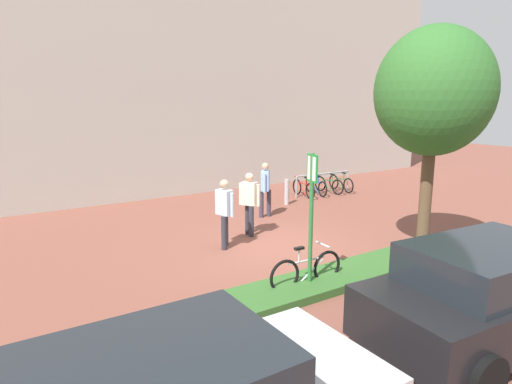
# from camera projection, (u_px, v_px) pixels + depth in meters

# --- Properties ---
(ground_plane) EXTENTS (60.00, 60.00, 0.00)m
(ground_plane) POSITION_uv_depth(u_px,v_px,m) (278.00, 245.00, 11.24)
(ground_plane) COLOR brown
(building_facade) EXTENTS (28.00, 1.20, 10.00)m
(building_facade) POSITION_uv_depth(u_px,v_px,m) (161.00, 62.00, 16.42)
(building_facade) COLOR #B2ADA3
(building_facade) RESTS_ON ground
(planter_strip) EXTENTS (7.00, 1.10, 0.16)m
(planter_strip) POSITION_uv_depth(u_px,v_px,m) (338.00, 277.00, 9.01)
(planter_strip) COLOR #336028
(planter_strip) RESTS_ON ground
(tree_sidewalk) EXTENTS (2.58, 2.58, 5.21)m
(tree_sidewalk) POSITION_uv_depth(u_px,v_px,m) (434.00, 93.00, 9.71)
(tree_sidewalk) COLOR brown
(tree_sidewalk) RESTS_ON ground
(parking_sign_post) EXTENTS (0.10, 0.36, 2.65)m
(parking_sign_post) POSITION_uv_depth(u_px,v_px,m) (311.00, 203.00, 8.28)
(parking_sign_post) COLOR #2D7238
(parking_sign_post) RESTS_ON ground
(bike_at_sign) EXTENTS (1.68, 0.42, 0.86)m
(bike_at_sign) POSITION_uv_depth(u_px,v_px,m) (306.00, 270.00, 8.63)
(bike_at_sign) COLOR black
(bike_at_sign) RESTS_ON ground
(bike_rack_cluster) EXTENTS (2.66, 1.57, 0.83)m
(bike_rack_cluster) POSITION_uv_depth(u_px,v_px,m) (323.00, 185.00, 17.38)
(bike_rack_cluster) COLOR #99999E
(bike_rack_cluster) RESTS_ON ground
(bollard_steel) EXTENTS (0.16, 0.16, 0.90)m
(bollard_steel) POSITION_uv_depth(u_px,v_px,m) (287.00, 192.00, 15.56)
(bollard_steel) COLOR #ADADB2
(bollard_steel) RESTS_ON ground
(person_casual_tan) EXTENTS (0.42, 0.52, 1.72)m
(person_casual_tan) POSITION_uv_depth(u_px,v_px,m) (249.00, 200.00, 11.86)
(person_casual_tan) COLOR #2D2D38
(person_casual_tan) RESTS_ON ground
(person_shirt_white) EXTENTS (0.34, 0.59, 1.72)m
(person_shirt_white) POSITION_uv_depth(u_px,v_px,m) (225.00, 209.00, 10.85)
(person_shirt_white) COLOR #2D2D38
(person_shirt_white) RESTS_ON ground
(person_shirt_blue) EXTENTS (0.44, 0.49, 1.72)m
(person_shirt_blue) POSITION_uv_depth(u_px,v_px,m) (265.00, 186.00, 13.78)
(person_shirt_blue) COLOR #383342
(person_shirt_blue) RESTS_ON ground
(car_black_suv) EXTENTS (4.43, 2.29, 1.54)m
(car_black_suv) POSITION_uv_depth(u_px,v_px,m) (492.00, 293.00, 6.66)
(car_black_suv) COLOR black
(car_black_suv) RESTS_ON ground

